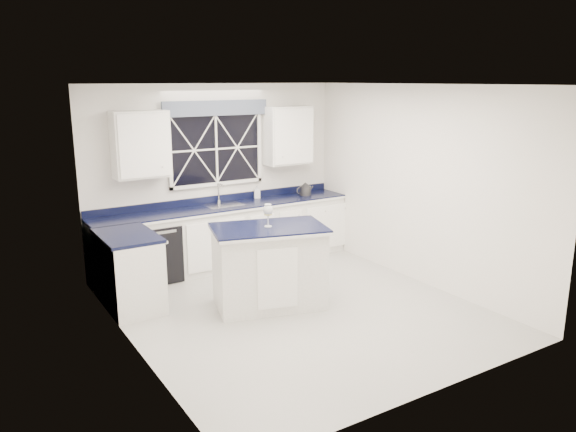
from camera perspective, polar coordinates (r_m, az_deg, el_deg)
ground at (r=7.02m, az=0.85°, el=-9.41°), size 4.50×4.50×0.00m
back_wall at (r=8.55m, az=-7.34°, el=4.14°), size 4.00×0.10×2.70m
base_cabinets at (r=8.20m, az=-7.88°, el=-2.74°), size 3.99×1.60×0.90m
countertop at (r=8.36m, az=-6.39°, el=0.95°), size 3.98×0.64×0.04m
dishwasher at (r=8.10m, az=-13.33°, el=-3.51°), size 0.60×0.58×0.82m
window at (r=8.44m, az=-7.31°, el=7.31°), size 1.65×0.09×1.26m
upper_cabinets at (r=8.32m, az=-6.96°, el=7.71°), size 3.10×0.34×0.90m
faucet at (r=8.50m, az=-6.99°, el=2.37°), size 0.05×0.20×0.30m
island at (r=6.96m, az=-1.94°, el=-5.11°), size 1.53×1.15×1.02m
rug at (r=8.30m, az=-1.68°, el=-5.60°), size 1.27×0.80×0.02m
kettle at (r=9.01m, az=1.76°, el=2.73°), size 0.30×0.20×0.21m
wine_glass at (r=6.76m, az=-2.04°, el=0.50°), size 0.12×0.12×0.28m
soap_bottle at (r=8.82m, az=-3.16°, el=2.49°), size 0.12×0.12×0.20m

